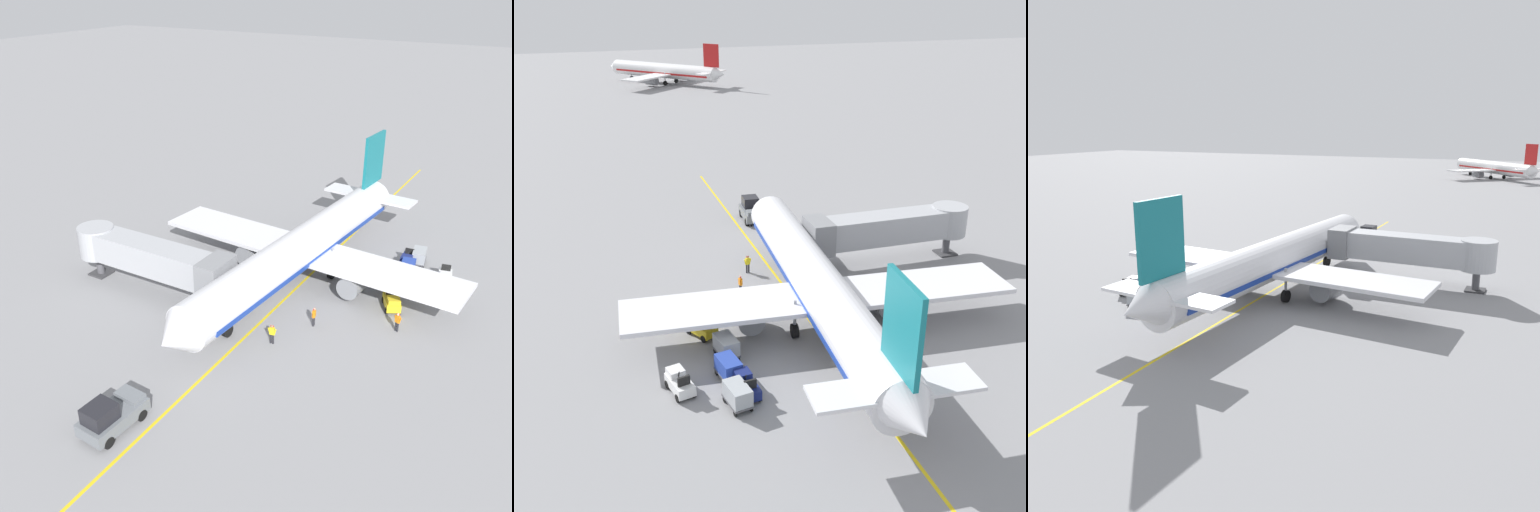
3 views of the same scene
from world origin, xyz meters
The scene contains 14 objects.
ground_plane centered at (0.00, 0.00, 0.00)m, with size 400.00×400.00×0.00m, color gray.
gate_lead_in_line centered at (0.00, 0.00, 0.00)m, with size 0.24×80.00×0.01m, color gold.
parked_airliner centered at (0.44, -1.91, 3.19)m, with size 30.31×37.35×10.63m.
jet_bridge centered at (10.96, 6.98, 3.46)m, with size 16.08×3.50×4.98m.
pushback_tractor centered at (1.98, 21.77, 1.10)m, with size 2.43×4.51×2.40m.
baggage_tug_lead centered at (-8.63, -1.04, 0.71)m, with size 2.23×2.77×1.62m.
baggage_tug_trailing centered at (-7.42, -9.34, 0.71)m, with size 1.49×2.60×1.62m.
baggage_tug_spare centered at (-11.46, -7.72, 0.71)m, with size 1.76×2.70×1.62m.
baggage_cart_front centered at (-7.53, -4.56, 0.95)m, with size 1.65×2.97×1.58m.
baggage_cart_second_in_train centered at (-8.06, -7.29, 0.95)m, with size 1.65×2.97×1.58m.
baggage_cart_third_in_train centered at (-8.26, -10.39, 0.95)m, with size 1.65×2.97×1.58m.
ground_crew_wing_walker centered at (-2.24, 8.57, 0.95)m, with size 0.73×0.29×1.69m.
ground_crew_loader centered at (-10.08, 2.01, 0.95)m, with size 0.70×0.37×1.69m.
ground_crew_marshaller centered at (-3.98, 4.68, 0.95)m, with size 0.29×0.73×1.69m.
Camera 1 is at (-19.71, 40.62, 26.11)m, focal length 39.85 mm.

